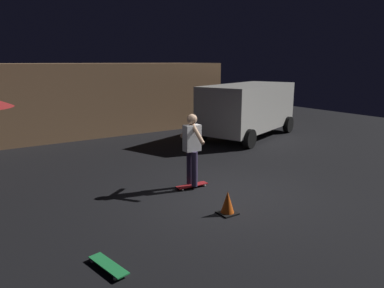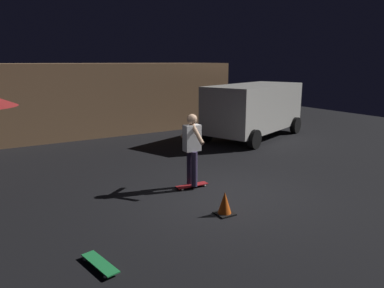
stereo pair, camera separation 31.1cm
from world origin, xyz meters
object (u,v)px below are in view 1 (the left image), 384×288
Objects in this scene: skateboard_ridden at (192,185)px; skater at (192,145)px; traffic_cone at (228,204)px; parked_van at (248,107)px; skateboard_spare at (108,265)px.

skater reaches higher than skateboard_ridden.
skateboard_ridden is 1.71× the size of traffic_cone.
parked_van is 6.19× the size of skateboard_spare.
skateboard_spare is at bearing -142.82° from skater.
traffic_cone is (-0.26, -1.63, 0.16)m from skateboard_ridden.
skateboard_spare is 0.48× the size of skater.
skateboard_spare is (-2.88, -2.19, 0.00)m from skateboard_ridden.
parked_van is at bearing 45.14° from traffic_cone.
parked_van is at bearing 36.67° from skateboard_spare.
parked_van is 7.66m from traffic_cone.
traffic_cone is at bearing 12.05° from skateboard_spare.
parked_van is 6.33× the size of skateboard_ridden.
parked_van is 6.44m from skateboard_ridden.
skateboard_ridden is (-5.11, -3.76, -1.11)m from parked_van.
skateboard_spare is at bearing -143.33° from parked_van.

